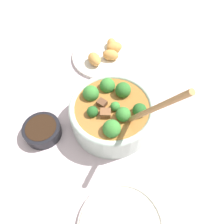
{
  "coord_description": "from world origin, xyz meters",
  "views": [
    {
      "loc": [
        0.27,
        0.18,
        0.54
      ],
      "look_at": [
        0.0,
        0.0,
        0.05
      ],
      "focal_mm": 35.0,
      "sensor_mm": 36.0,
      "label": 1
    }
  ],
  "objects": [
    {
      "name": "ground_plane",
      "position": [
        0.0,
        0.0,
        0.0
      ],
      "size": [
        4.0,
        4.0,
        0.0
      ],
      "primitive_type": "plane",
      "color": "silver"
    },
    {
      "name": "stew_bowl",
      "position": [
        -0.0,
        0.0,
        0.05
      ],
      "size": [
        0.22,
        0.28,
        0.28
      ],
      "color": "#B2C6BC",
      "rests_on": "ground_plane"
    },
    {
      "name": "condiment_bowl",
      "position": [
        0.13,
        -0.14,
        0.02
      ],
      "size": [
        0.1,
        0.1,
        0.04
      ],
      "color": "black",
      "rests_on": "ground_plane"
    },
    {
      "name": "food_plate",
      "position": [
        -0.21,
        -0.17,
        0.01
      ],
      "size": [
        0.22,
        0.22,
        0.05
      ],
      "color": "silver",
      "rests_on": "ground_plane"
    }
  ]
}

